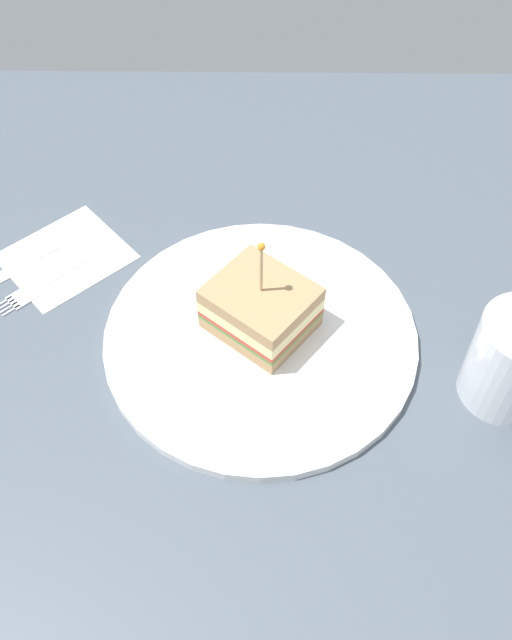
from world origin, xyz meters
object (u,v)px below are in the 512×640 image
Objects in this scene: fork at (38,285)px; knife at (23,262)px; sandwich_half_center at (259,308)px; napkin at (62,256)px; plate at (256,336)px; drink_glass at (507,364)px.

fork is 0.99× the size of knife.
napkin is at bearing 155.18° from sandwich_half_center.
sandwich_half_center is at bearing -19.29° from knife.
plate is 23.43cm from fork.
plate is at bearing 165.84° from drink_glass.
fork is at bearing 164.68° from drink_glass.
napkin is (-20.79, 10.76, -0.44)cm from plate.
plate is 2.52× the size of napkin.
sandwich_half_center is at bearing 163.15° from drink_glass.
sandwich_half_center reaches higher than knife.
fork is (-1.68, -4.14, 0.10)cm from napkin.
knife is (-46.55, 15.27, -3.91)cm from drink_glass.
napkin is (-21.05, 9.74, -3.51)cm from sandwich_half_center.
knife is at bearing 161.84° from drink_glass.
sandwich_half_center is at bearing -24.82° from napkin.
fork and knife have the same top height.
knife is (-24.68, 9.75, -0.34)cm from plate.
plate is 23.42cm from napkin.
sandwich_half_center is 1.14× the size of fork.
sandwich_half_center reaches higher than fork.
drink_glass reaches higher than plate.
drink_glass is 46.13cm from fork.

